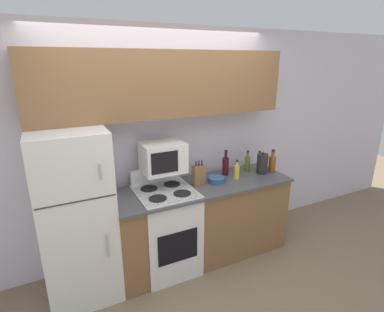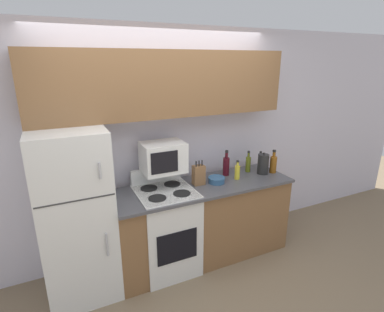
{
  "view_description": "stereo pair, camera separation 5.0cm",
  "coord_description": "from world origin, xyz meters",
  "px_view_note": "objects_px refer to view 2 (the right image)",
  "views": [
    {
      "loc": [
        -1.13,
        -2.34,
        2.19
      ],
      "look_at": [
        0.17,
        0.27,
        1.26
      ],
      "focal_mm": 28.0,
      "sensor_mm": 36.0,
      "label": 1
    },
    {
      "loc": [
        -1.08,
        -2.37,
        2.19
      ],
      "look_at": [
        0.17,
        0.27,
        1.26
      ],
      "focal_mm": 28.0,
      "sensor_mm": 36.0,
      "label": 2
    }
  ],
  "objects_px": {
    "bottle_whiskey": "(273,164)",
    "kettle": "(263,164)",
    "refrigerator": "(76,215)",
    "bottle_cooking_spray": "(237,172)",
    "bottle_olive_oil": "(248,164)",
    "stove": "(166,229)",
    "bottle_wine_red": "(226,165)",
    "bowl": "(217,180)",
    "microwave": "(163,157)",
    "bottle_vinegar": "(260,163)",
    "knife_block": "(199,175)"
  },
  "relations": [
    {
      "from": "bowl",
      "to": "bottle_olive_oil",
      "type": "relative_size",
      "value": 0.72
    },
    {
      "from": "kettle",
      "to": "bottle_olive_oil",
      "type": "bearing_deg",
      "value": 133.94
    },
    {
      "from": "refrigerator",
      "to": "bottle_cooking_spray",
      "type": "relative_size",
      "value": 7.46
    },
    {
      "from": "refrigerator",
      "to": "bottle_vinegar",
      "type": "bearing_deg",
      "value": 1.47
    },
    {
      "from": "stove",
      "to": "microwave",
      "type": "height_order",
      "value": "microwave"
    },
    {
      "from": "refrigerator",
      "to": "bottle_olive_oil",
      "type": "distance_m",
      "value": 1.98
    },
    {
      "from": "bottle_cooking_spray",
      "to": "bottle_wine_red",
      "type": "bearing_deg",
      "value": 107.25
    },
    {
      "from": "refrigerator",
      "to": "bottle_whiskey",
      "type": "bearing_deg",
      "value": -1.99
    },
    {
      "from": "bottle_wine_red",
      "to": "refrigerator",
      "type": "bearing_deg",
      "value": -176.86
    },
    {
      "from": "kettle",
      "to": "knife_block",
      "type": "bearing_deg",
      "value": 177.7
    },
    {
      "from": "microwave",
      "to": "bottle_vinegar",
      "type": "relative_size",
      "value": 1.81
    },
    {
      "from": "bottle_wine_red",
      "to": "bottle_olive_oil",
      "type": "bearing_deg",
      "value": -3.32
    },
    {
      "from": "bottle_cooking_spray",
      "to": "bottle_olive_oil",
      "type": "height_order",
      "value": "bottle_olive_oil"
    },
    {
      "from": "microwave",
      "to": "knife_block",
      "type": "xyz_separation_m",
      "value": [
        0.36,
        -0.1,
        -0.22
      ]
    },
    {
      "from": "stove",
      "to": "bowl",
      "type": "xyz_separation_m",
      "value": [
        0.59,
        -0.02,
        0.47
      ]
    },
    {
      "from": "bottle_wine_red",
      "to": "bowl",
      "type": "bearing_deg",
      "value": -144.12
    },
    {
      "from": "bottle_whiskey",
      "to": "bowl",
      "type": "bearing_deg",
      "value": 179.03
    },
    {
      "from": "kettle",
      "to": "stove",
      "type": "bearing_deg",
      "value": 179.74
    },
    {
      "from": "bottle_whiskey",
      "to": "kettle",
      "type": "relative_size",
      "value": 1.07
    },
    {
      "from": "bottle_vinegar",
      "to": "bottle_cooking_spray",
      "type": "relative_size",
      "value": 1.09
    },
    {
      "from": "bottle_cooking_spray",
      "to": "bottle_olive_oil",
      "type": "xyz_separation_m",
      "value": [
        0.25,
        0.14,
        0.02
      ]
    },
    {
      "from": "bottle_olive_oil",
      "to": "knife_block",
      "type": "bearing_deg",
      "value": -172.52
    },
    {
      "from": "bowl",
      "to": "bottle_olive_oil",
      "type": "bearing_deg",
      "value": 15.12
    },
    {
      "from": "knife_block",
      "to": "bottle_cooking_spray",
      "type": "distance_m",
      "value": 0.47
    },
    {
      "from": "refrigerator",
      "to": "microwave",
      "type": "height_order",
      "value": "refrigerator"
    },
    {
      "from": "bottle_cooking_spray",
      "to": "bottle_wine_red",
      "type": "distance_m",
      "value": 0.17
    },
    {
      "from": "refrigerator",
      "to": "microwave",
      "type": "distance_m",
      "value": 0.99
    },
    {
      "from": "bowl",
      "to": "bottle_cooking_spray",
      "type": "distance_m",
      "value": 0.27
    },
    {
      "from": "stove",
      "to": "refrigerator",
      "type": "bearing_deg",
      "value": 176.9
    },
    {
      "from": "bowl",
      "to": "bottle_wine_red",
      "type": "relative_size",
      "value": 0.63
    },
    {
      "from": "bowl",
      "to": "bottle_whiskey",
      "type": "height_order",
      "value": "bottle_whiskey"
    },
    {
      "from": "bottle_vinegar",
      "to": "microwave",
      "type": "bearing_deg",
      "value": 178.83
    },
    {
      "from": "stove",
      "to": "bottle_wine_red",
      "type": "distance_m",
      "value": 0.99
    },
    {
      "from": "refrigerator",
      "to": "bottle_whiskey",
      "type": "distance_m",
      "value": 2.24
    },
    {
      "from": "bottle_whiskey",
      "to": "kettle",
      "type": "xyz_separation_m",
      "value": [
        -0.13,
        0.02,
        0.01
      ]
    },
    {
      "from": "bottle_vinegar",
      "to": "bottle_olive_oil",
      "type": "bearing_deg",
      "value": 172.97
    },
    {
      "from": "microwave",
      "to": "bottle_cooking_spray",
      "type": "xyz_separation_m",
      "value": [
        0.83,
        -0.15,
        -0.24
      ]
    },
    {
      "from": "stove",
      "to": "microwave",
      "type": "distance_m",
      "value": 0.78
    },
    {
      "from": "stove",
      "to": "kettle",
      "type": "distance_m",
      "value": 1.35
    },
    {
      "from": "knife_block",
      "to": "bowl",
      "type": "bearing_deg",
      "value": -12.9
    },
    {
      "from": "bottle_wine_red",
      "to": "kettle",
      "type": "bearing_deg",
      "value": -18.93
    },
    {
      "from": "bowl",
      "to": "bottle_cooking_spray",
      "type": "relative_size",
      "value": 0.85
    },
    {
      "from": "refrigerator",
      "to": "bowl",
      "type": "relative_size",
      "value": 8.74
    },
    {
      "from": "bottle_cooking_spray",
      "to": "bottle_whiskey",
      "type": "relative_size",
      "value": 0.79
    },
    {
      "from": "microwave",
      "to": "bottle_cooking_spray",
      "type": "distance_m",
      "value": 0.88
    },
    {
      "from": "bottle_olive_oil",
      "to": "kettle",
      "type": "distance_m",
      "value": 0.18
    },
    {
      "from": "bottle_vinegar",
      "to": "kettle",
      "type": "bearing_deg",
      "value": -110.15
    },
    {
      "from": "microwave",
      "to": "bottle_cooking_spray",
      "type": "height_order",
      "value": "microwave"
    },
    {
      "from": "bottle_cooking_spray",
      "to": "microwave",
      "type": "bearing_deg",
      "value": 169.88
    },
    {
      "from": "kettle",
      "to": "refrigerator",
      "type": "bearing_deg",
      "value": 178.57
    }
  ]
}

